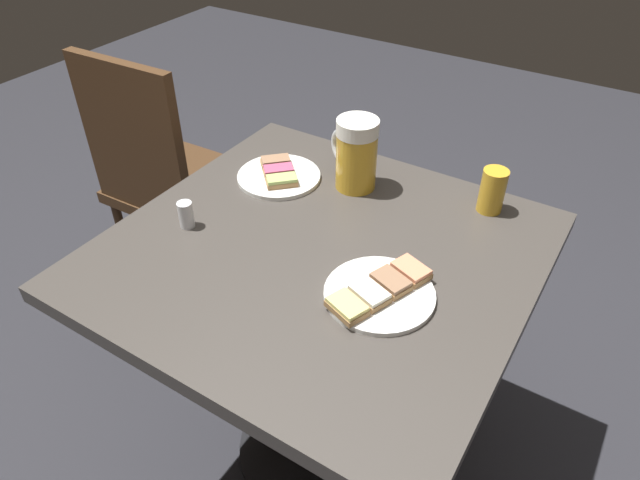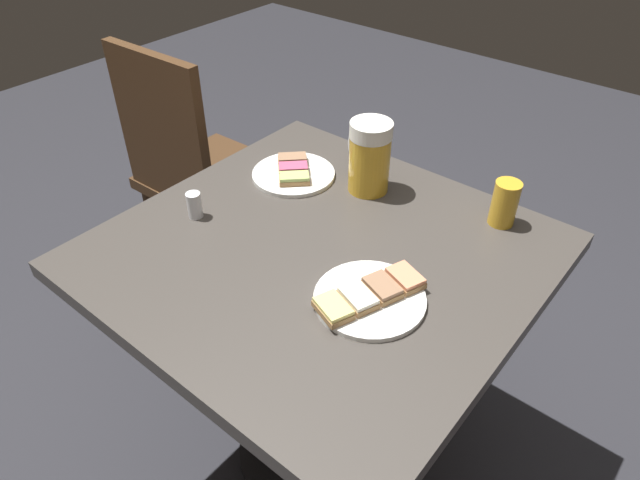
% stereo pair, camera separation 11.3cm
% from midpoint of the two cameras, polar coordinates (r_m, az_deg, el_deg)
% --- Properties ---
extents(ground_plane, '(6.00, 6.00, 0.00)m').
position_cam_midpoint_polar(ground_plane, '(1.68, -2.05, -19.92)').
color(ground_plane, '#28282D').
extents(cafe_table, '(0.79, 0.82, 0.70)m').
position_cam_midpoint_polar(cafe_table, '(1.23, -2.63, -5.88)').
color(cafe_table, black).
rests_on(cafe_table, ground_plane).
extents(plate_near, '(0.21, 0.20, 0.03)m').
position_cam_midpoint_polar(plate_near, '(1.03, 2.84, -5.30)').
color(plate_near, white).
rests_on(plate_near, cafe_table).
extents(plate_far, '(0.20, 0.20, 0.03)m').
position_cam_midpoint_polar(plate_far, '(1.36, -6.51, 6.38)').
color(plate_far, white).
rests_on(plate_far, cafe_table).
extents(beer_mug, '(0.10, 0.14, 0.17)m').
position_cam_midpoint_polar(beer_mug, '(1.29, 1.03, 8.51)').
color(beer_mug, gold).
rests_on(beer_mug, cafe_table).
extents(beer_glass_small, '(0.05, 0.05, 0.10)m').
position_cam_midpoint_polar(beer_glass_small, '(1.26, 14.35, 4.69)').
color(beer_glass_small, gold).
rests_on(beer_glass_small, cafe_table).
extents(salt_shaker, '(0.03, 0.03, 0.06)m').
position_cam_midpoint_polar(salt_shaker, '(1.23, -15.79, 2.35)').
color(salt_shaker, silver).
rests_on(salt_shaker, cafe_table).
extents(cafe_chair, '(0.39, 0.39, 0.90)m').
position_cam_midpoint_polar(cafe_chair, '(1.79, -16.62, 5.98)').
color(cafe_chair, '#472D19').
rests_on(cafe_chair, ground_plane).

